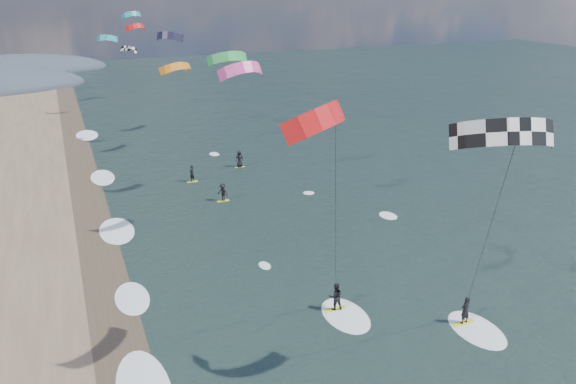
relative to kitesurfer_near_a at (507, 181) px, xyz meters
name	(u,v)px	position (x,y,z in m)	size (l,w,h in m)	color
wet_sand_strip	(120,347)	(-16.09, 10.43, -11.16)	(3.00, 240.00, 0.00)	#382D23
kitesurfer_near_a	(507,181)	(0.00, 0.00, 0.00)	(7.96, 8.91, 14.74)	yellow
kitesurfer_near_b	(338,188)	(-5.62, 4.92, -1.22)	(7.18, 9.19, 15.03)	yellow
far_kitesurfers	(224,176)	(-3.22, 33.77, -10.28)	(6.97, 9.78, 1.85)	yellow
bg_kite_field	(162,44)	(-4.57, 54.78, 0.44)	(11.56, 68.74, 6.38)	green
shoreline_surf	(130,301)	(-14.89, 15.18, -11.16)	(2.40, 79.40, 0.11)	white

